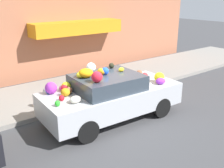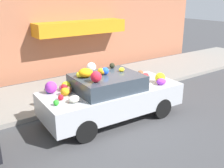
{
  "view_description": "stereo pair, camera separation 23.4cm",
  "coord_description": "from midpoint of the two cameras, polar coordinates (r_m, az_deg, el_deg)",
  "views": [
    {
      "loc": [
        -4.38,
        -5.77,
        3.55
      ],
      "look_at": [
        0.0,
        -0.09,
        1.09
      ],
      "focal_mm": 42.0,
      "sensor_mm": 36.0,
      "label": 1
    },
    {
      "loc": [
        -4.2,
        -5.91,
        3.55
      ],
      "look_at": [
        0.0,
        -0.09,
        1.09
      ],
      "focal_mm": 42.0,
      "sensor_mm": 36.0,
      "label": 2
    }
  ],
  "objects": [
    {
      "name": "fire_hydrant",
      "position": [
        8.43,
        -14.81,
        -3.02
      ],
      "size": [
        0.2,
        0.2,
        0.7
      ],
      "color": "#B2B2B7",
      "rests_on": "sidewalk_curb"
    },
    {
      "name": "art_car",
      "position": [
        7.68,
        -1.22,
        -2.45
      ],
      "size": [
        4.23,
        1.92,
        1.67
      ],
      "rotation": [
        0.0,
        0.0,
        -0.05
      ],
      "color": "#B7BABF",
      "rests_on": "ground"
    },
    {
      "name": "ground_plane",
      "position": [
        8.07,
        -1.22,
        -7.15
      ],
      "size": [
        60.0,
        60.0,
        0.0
      ],
      "primitive_type": "plane",
      "color": "#424244"
    },
    {
      "name": "building_facade",
      "position": [
        11.67,
        -15.72,
        12.94
      ],
      "size": [
        18.0,
        1.2,
        4.98
      ],
      "color": "#B26B4C",
      "rests_on": "ground"
    },
    {
      "name": "sidewalk_curb",
      "position": [
        10.17,
        -10.31,
        -1.38
      ],
      "size": [
        24.0,
        3.2,
        0.14
      ],
      "color": "gray",
      "rests_on": "ground"
    }
  ]
}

